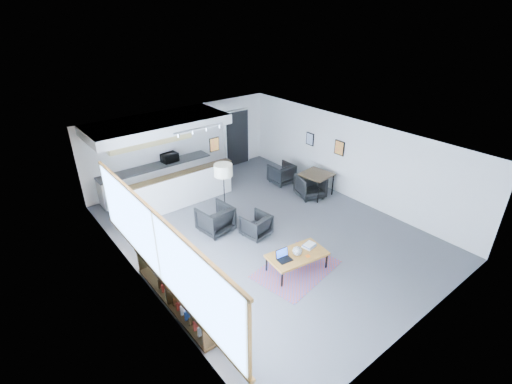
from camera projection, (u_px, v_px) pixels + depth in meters
room at (264, 189)px, 9.82m from camera, size 7.02×9.02×2.62m
window at (157, 249)px, 7.20m from camera, size 0.10×5.95×1.66m
console at (174, 293)px, 7.70m from camera, size 0.35×3.00×0.80m
kitchenette at (160, 157)px, 11.70m from camera, size 4.20×1.96×2.60m
doorway at (237, 138)px, 14.27m from camera, size 1.10×0.12×2.15m
track_light at (199, 129)px, 10.46m from camera, size 1.60×0.07×0.15m
wall_art_lower at (339, 148)px, 11.91m from camera, size 0.03×0.38×0.48m
wall_art_upper at (310, 139)px, 12.84m from camera, size 0.03×0.34×0.44m
kilim_rug at (296, 269)px, 8.90m from camera, size 2.18×1.66×0.01m
coffee_table at (297, 255)px, 8.71m from camera, size 1.49×0.93×0.46m
laptop at (283, 256)px, 8.50m from camera, size 0.36×0.30×0.23m
ceramic_pot at (297, 251)px, 8.61m from camera, size 0.23×0.23×0.23m
book_stack at (309, 245)px, 8.93m from camera, size 0.34×0.29×0.09m
coaster at (308, 256)px, 8.62m from camera, size 0.12×0.12×0.01m
armchair_left at (215, 218)px, 10.21m from camera, size 0.91×0.86×0.85m
armchair_right at (256, 224)px, 10.06m from camera, size 0.77×0.73×0.70m
floor_lamp at (223, 172)px, 10.21m from camera, size 0.63×0.63×1.78m
dining_table at (316, 176)px, 12.05m from camera, size 1.01×1.01×0.76m
dining_chair_near at (310, 187)px, 12.08m from camera, size 0.86×0.83×0.72m
dining_chair_far at (281, 174)px, 13.04m from camera, size 0.65×0.61×0.66m
microwave at (170, 157)px, 12.41m from camera, size 0.56×0.35×0.36m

